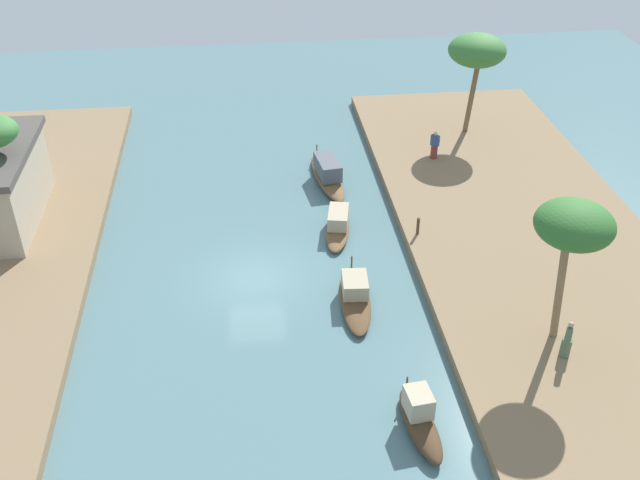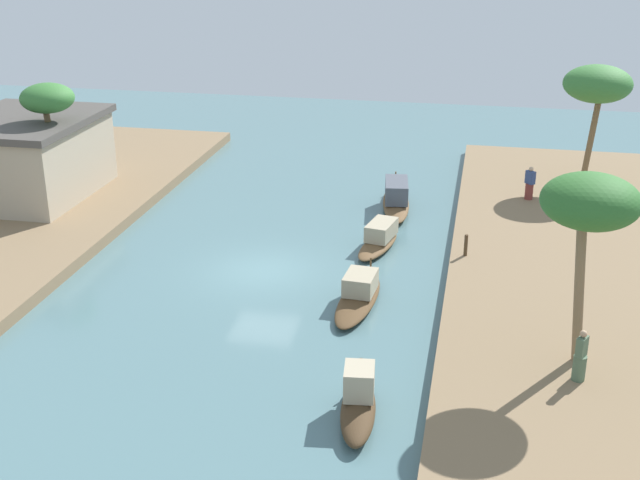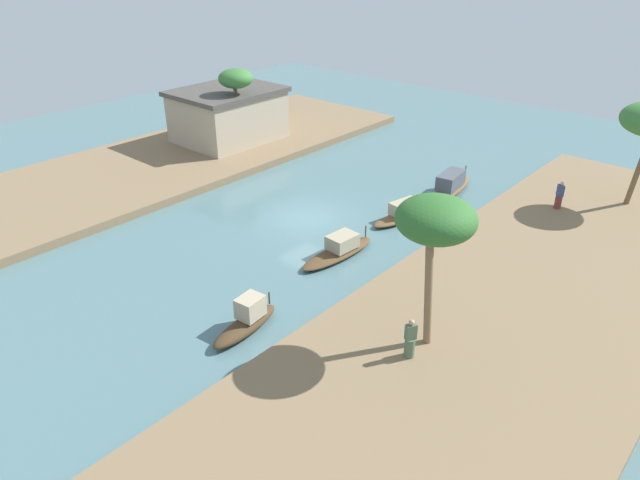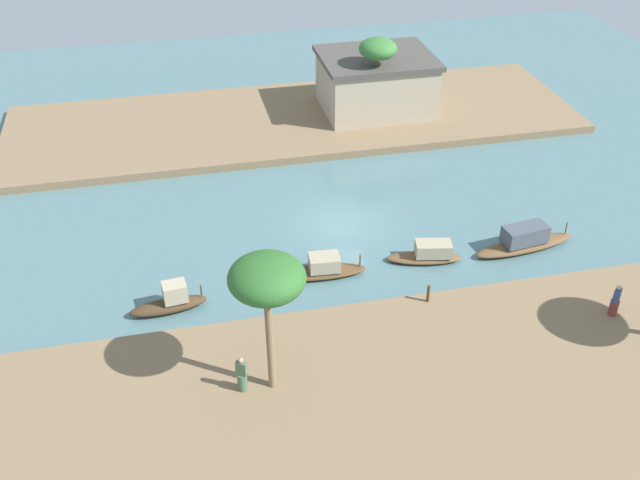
{
  "view_description": "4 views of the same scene",
  "coord_description": "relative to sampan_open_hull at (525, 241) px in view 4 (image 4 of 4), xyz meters",
  "views": [
    {
      "loc": [
        -25.37,
        0.07,
        18.72
      ],
      "look_at": [
        1.53,
        -3.01,
        0.77
      ],
      "focal_mm": 40.91,
      "sensor_mm": 36.0,
      "label": 1
    },
    {
      "loc": [
        -28.2,
        -7.95,
        12.91
      ],
      "look_at": [
        2.44,
        -1.74,
        0.47
      ],
      "focal_mm": 46.76,
      "sensor_mm": 36.0,
      "label": 2
    },
    {
      "loc": [
        -20.86,
        -19.35,
        13.73
      ],
      "look_at": [
        -2.45,
        -3.14,
        0.71
      ],
      "focal_mm": 32.24,
      "sensor_mm": 36.0,
      "label": 3
    },
    {
      "loc": [
        -8.24,
        -31.37,
        20.85
      ],
      "look_at": [
        -1.73,
        -2.5,
        0.94
      ],
      "focal_mm": 41.74,
      "sensor_mm": 36.0,
      "label": 4
    }
  ],
  "objects": [
    {
      "name": "riverside_building",
      "position": [
        -2.74,
        16.84,
        1.82
      ],
      "size": [
        7.25,
        5.92,
        3.65
      ],
      "rotation": [
        0.0,
        0.0,
        -0.0
      ],
      "color": "tan",
      "rests_on": "riverbank_right"
    },
    {
      "name": "riverbank_left",
      "position": [
        -8.18,
        -8.5,
        -0.26
      ],
      "size": [
        36.83,
        11.33,
        0.48
      ],
      "primitive_type": "cube",
      "color": "#846B4C",
      "rests_on": "ground"
    },
    {
      "name": "palm_tree_left_near",
      "position": [
        -13.69,
        -6.78,
        4.86
      ],
      "size": [
        2.76,
        2.76,
        5.73
      ],
      "color": "#7F6647",
      "rests_on": "riverbank_left"
    },
    {
      "name": "palm_tree_right_tall",
      "position": [
        -3.21,
        15.18,
        4.58
      ],
      "size": [
        2.36,
        2.36,
        5.37
      ],
      "color": "brown",
      "rests_on": "riverbank_right"
    },
    {
      "name": "person_by_mooring",
      "position": [
        1.16,
        -5.98,
        0.65
      ],
      "size": [
        0.52,
        0.52,
        1.54
      ],
      "rotation": [
        0.0,
        0.0,
        0.78
      ],
      "color": "brown",
      "rests_on": "riverbank_left"
    },
    {
      "name": "river_water",
      "position": [
        -8.18,
        4.16,
        -0.5
      ],
      "size": [
        62.15,
        62.15,
        0.0
      ],
      "primitive_type": "plane",
      "color": "slate",
      "rests_on": "ground"
    },
    {
      "name": "person_on_near_bank",
      "position": [
        -14.83,
        -6.89,
        0.62
      ],
      "size": [
        0.51,
        0.51,
        1.57
      ],
      "rotation": [
        0.0,
        0.0,
        2.66
      ],
      "color": "#4C664C",
      "rests_on": "riverbank_left"
    },
    {
      "name": "sampan_midstream",
      "position": [
        -4.94,
        0.11,
        -0.1
      ],
      "size": [
        3.76,
        1.78,
        1.04
      ],
      "rotation": [
        0.0,
        0.0,
        -0.2
      ],
      "color": "brown",
      "rests_on": "river_water"
    },
    {
      "name": "riverbank_right",
      "position": [
        -8.18,
        16.82,
        -0.26
      ],
      "size": [
        36.83,
        11.33,
        0.48
      ],
      "primitive_type": "cube",
      "color": "#846B4C",
      "rests_on": "ground"
    },
    {
      "name": "mooring_post",
      "position": [
        -6.22,
        -3.4,
        0.4
      ],
      "size": [
        0.14,
        0.14,
        0.85
      ],
      "primitive_type": "cylinder",
      "color": "#4C3823",
      "rests_on": "riverbank_left"
    },
    {
      "name": "sampan_with_tall_canopy",
      "position": [
        -17.22,
        -0.96,
        -0.03
      ],
      "size": [
        3.48,
        1.31,
        1.39
      ],
      "rotation": [
        0.0,
        0.0,
        0.11
      ],
      "color": "#47331E",
      "rests_on": "river_water"
    },
    {
      "name": "sampan_open_hull",
      "position": [
        0.0,
        0.0,
        0.0
      ],
      "size": [
        5.42,
        1.86,
        1.34
      ],
      "rotation": [
        0.0,
        0.0,
        0.13
      ],
      "color": "brown",
      "rests_on": "river_water"
    },
    {
      "name": "sampan_upstream_small",
      "position": [
        -10.26,
        0.12,
        -0.14
      ],
      "size": [
        4.64,
        1.55,
        1.06
      ],
      "rotation": [
        0.0,
        0.0,
        -0.07
      ],
      "color": "brown",
      "rests_on": "river_water"
    }
  ]
}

